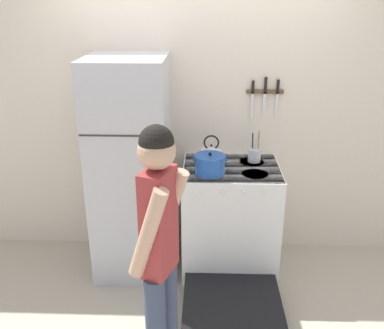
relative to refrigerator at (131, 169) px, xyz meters
The scene contains 9 objects.
ground_plane 1.10m from the refrigerator, 33.16° to the left, with size 14.00×14.00×0.00m, color #B2A893.
wall_back 0.74m from the refrigerator, 35.41° to the left, with size 10.00×0.06×2.55m.
refrigerator is the anchor object (origin of this frame).
stove_range 0.94m from the refrigerator, ahead, with size 0.79×1.42×0.94m.
dutch_oven_pot 0.66m from the refrigerator, 10.49° to the right, with size 0.29×0.24×0.18m.
tea_kettle 0.68m from the refrigerator, 12.33° to the left, with size 0.21×0.17×0.23m.
utensil_jar 1.03m from the refrigerator, ahead, with size 0.11×0.11×0.27m.
person 1.29m from the refrigerator, 73.58° to the right, with size 0.34×0.40×1.66m.
wall_knife_strip 1.29m from the refrigerator, 16.44° to the left, with size 0.31×0.03×0.36m.
Camera 1 is at (0.09, -3.57, 2.25)m, focal length 40.00 mm.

